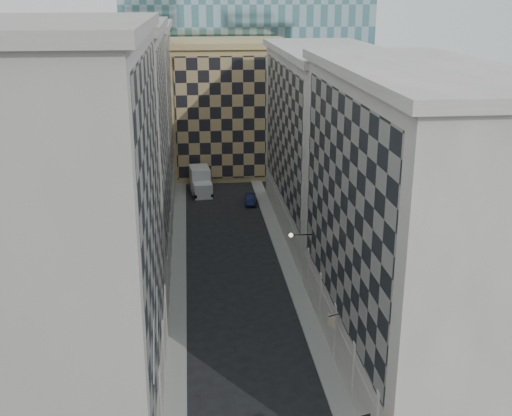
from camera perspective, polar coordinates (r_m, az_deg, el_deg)
sidewalk_west at (r=59.78m, az=-6.93°, el=-6.19°), size 1.50×100.00×0.15m
sidewalk_east at (r=60.43m, az=3.12°, el=-5.79°), size 1.50×100.00×0.15m
bldg_left_a at (r=38.36m, az=-16.34°, el=-2.23°), size 10.80×22.80×23.70m
bldg_left_b at (r=59.37m, az=-12.78°, el=4.81°), size 10.80×22.80×22.70m
bldg_left_c at (r=80.90m, az=-11.07°, el=8.14°), size 10.80×22.80×21.70m
bldg_right_a at (r=44.44m, az=13.58°, el=-1.20°), size 10.80×26.80×20.70m
bldg_right_b at (r=69.59m, az=6.33°, el=5.89°), size 10.80×28.80×19.70m
tan_block at (r=93.71m, az=-2.43°, el=8.99°), size 16.80×14.80×18.80m
flagpoles_left at (r=34.81m, az=-8.94°, el=-10.82°), size 0.10×6.33×2.33m
bracket_lamp at (r=52.48m, az=3.31°, el=-2.42°), size 1.98×0.36×0.36m
box_truck at (r=84.50m, az=-4.95°, el=2.30°), size 3.03×6.19×3.28m
dark_car at (r=79.83m, az=-0.50°, el=0.79°), size 1.59×3.83×1.23m
shop_sign at (r=44.50m, az=6.72°, el=-9.92°), size 0.85×0.75×0.86m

